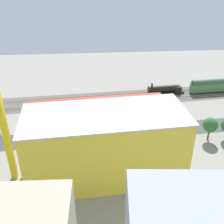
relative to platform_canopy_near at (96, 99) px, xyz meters
name	(u,v)px	position (x,y,z in m)	size (l,w,h in m)	color
ground_plane	(114,125)	(-5.80, 13.33, -4.10)	(180.67, 180.67, 0.00)	gray
rail_bed	(109,99)	(-5.80, -8.23, -4.10)	(112.92, 14.70, 0.01)	#5B544C
street_asphalt	(115,134)	(-5.80, 18.84, -4.10)	(112.92, 9.00, 0.01)	#424244
track_rails	(109,99)	(-5.80, -8.23, -3.92)	(112.66, 15.99, 0.12)	#9E9EA8
platform_canopy_near	(96,99)	(0.00, 0.00, 0.00)	(53.45, 7.84, 4.35)	#A82D23
locomotive	(166,90)	(-31.09, -11.58, -2.18)	(16.31, 4.09, 5.39)	black
passenger_coach	(211,85)	(-51.45, -11.59, -0.87)	(18.85, 4.32, 6.14)	black
parked_car_0	(158,125)	(-21.31, 15.82, -3.28)	(4.54, 2.29, 1.86)	black
parked_car_1	(134,126)	(-12.85, 15.44, -3.36)	(4.22, 2.14, 1.65)	black
parked_car_2	(112,127)	(-4.86, 15.48, -3.35)	(4.67, 2.12, 1.67)	black
parked_car_3	(89,128)	(2.88, 15.49, -3.37)	(4.35, 2.20, 1.67)	black
parked_car_4	(68,129)	(10.15, 15.43, -3.34)	(4.51, 1.98, 1.73)	black
parked_car_5	(43,130)	(18.76, 15.36, -3.42)	(4.20, 1.88, 1.52)	black
construction_building	(106,146)	(-1.40, 38.37, 5.13)	(40.07, 16.60, 18.46)	yellow
construction_roof_slab	(105,114)	(-1.40, 38.37, 14.56)	(40.67, 17.20, 0.40)	#B7B2A8
box_truck_0	(148,136)	(-16.08, 23.39, -2.50)	(8.95, 2.59, 3.22)	black
street_tree_0	(160,124)	(-19.81, 23.20, 1.68)	(6.39, 6.39, 8.99)	brown
street_tree_1	(68,130)	(9.61, 23.43, 1.16)	(4.87, 4.87, 7.71)	brown
street_tree_3	(210,125)	(-35.75, 24.70, 1.46)	(4.73, 4.73, 7.97)	brown
traffic_light	(162,128)	(-20.61, 23.35, 0.08)	(0.50, 0.36, 6.26)	#333333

